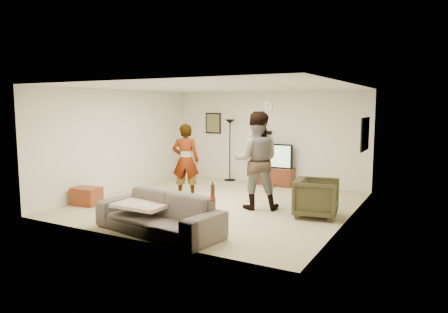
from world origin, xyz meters
The scene contains 24 objects.
floor centered at (0.00, 0.00, -0.01)m, with size 5.50×5.50×0.02m, color tan.
ceiling centered at (0.00, 0.00, 2.51)m, with size 5.50×5.50×0.02m, color white.
wall_back centered at (0.00, 2.75, 1.25)m, with size 5.50×0.04×2.50m, color silver.
wall_front centered at (0.00, -2.75, 1.25)m, with size 5.50×0.04×2.50m, color silver.
wall_left centered at (-2.75, 0.00, 1.25)m, with size 0.04×5.50×2.50m, color silver.
wall_right centered at (2.75, 0.00, 1.25)m, with size 0.04×5.50×2.50m, color silver.
wall_clock centered at (0.00, 2.72, 2.10)m, with size 0.26×0.26×0.04m, color silver.
wall_speaker centered at (0.00, 2.69, 1.38)m, with size 0.25×0.10×0.10m, color black.
picture_back centered at (-1.70, 2.73, 1.60)m, with size 0.42×0.03×0.52m, color brown.
picture_right centered at (2.73, 1.60, 1.50)m, with size 0.03×0.78×0.62m, color yellow.
tv_stand centered at (0.26, 2.50, 0.23)m, with size 1.12×0.45×0.47m, color #491F11.
console_box centered at (0.23, 2.11, 0.04)m, with size 0.40×0.30×0.07m, color silver.
tv centered at (0.26, 2.50, 0.79)m, with size 1.08×0.08×0.64m, color black.
tv_screen centered at (0.26, 2.46, 0.79)m, with size 0.99×0.01×0.56m, color #67EE4B.
floor_lamp centered at (-1.06, 2.55, 0.86)m, with size 0.32×0.32×1.72m, color black.
cat_tree centered at (-2.20, 2.08, 0.59)m, with size 0.38×0.38×1.18m, color tan.
person_left centered at (-0.96, 0.19, 0.85)m, with size 0.62×0.41×1.71m, color #BABBC0.
person_right centered at (0.90, 0.00, 1.00)m, with size 0.97×0.76×2.00m, color teal.
sofa centered at (0.16, -2.28, 0.33)m, with size 2.26×0.88×0.66m, color #574D45.
throw_blanket centered at (-0.16, -2.28, 0.45)m, with size 0.90×0.70×0.06m, color beige.
beer_bottle centered at (1.20, -2.28, 0.78)m, with size 0.06×0.06×0.25m, color #3B1D0E.
armchair centered at (2.18, -0.04, 0.37)m, with size 0.78×0.81×0.73m, color #33301C.
side_table centered at (-2.40, -1.46, 0.19)m, with size 0.56×0.42×0.38m, color maroon.
toy_ball centered at (-1.74, 0.18, 0.03)m, with size 0.06×0.06×0.06m, color #0F8477.
Camera 1 is at (4.29, -7.57, 2.11)m, focal length 32.87 mm.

